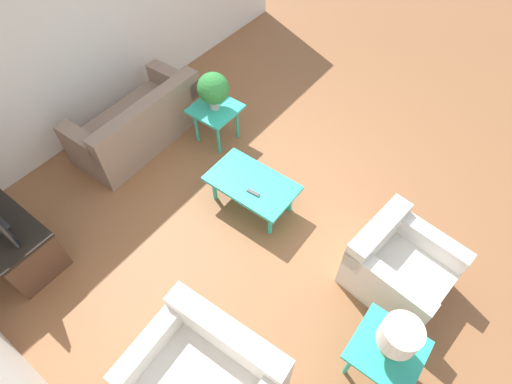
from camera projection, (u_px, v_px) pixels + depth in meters
ground_plane at (289, 205)px, 4.88m from camera, size 14.00×14.00×0.00m
wall_right at (93, 21)px, 4.95m from camera, size 0.12×7.20×2.70m
sofa at (139, 124)px, 5.33m from camera, size 0.86×1.77×0.78m
armchair at (397, 266)px, 4.03m from camera, size 1.01×0.95×0.75m
loveseat at (208, 376)px, 3.40m from camera, size 1.22×0.97×0.75m
coffee_table at (252, 185)px, 4.60m from camera, size 1.03×0.61×0.41m
side_table_plant at (216, 112)px, 5.22m from camera, size 0.58×0.58×0.55m
side_table_lamp at (386, 352)px, 3.35m from camera, size 0.58×0.58×0.55m
tv_stand_chest at (10, 240)px, 4.21m from camera, size 1.06×0.57×0.59m
potted_plant at (213, 89)px, 4.93m from camera, size 0.40×0.40×0.50m
table_lamp at (399, 337)px, 3.05m from camera, size 0.31×0.31×0.46m
remote_control at (253, 193)px, 4.46m from camera, size 0.16×0.05×0.02m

